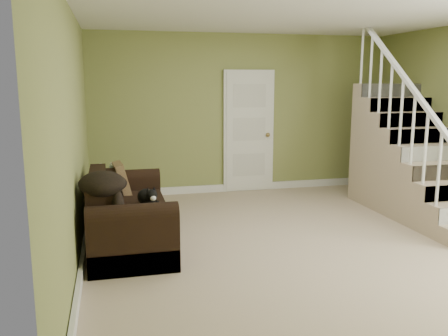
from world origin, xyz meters
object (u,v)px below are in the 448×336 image
side_table (108,200)px  banana (144,210)px  cat (147,198)px  sofa (126,217)px

side_table → banana: size_ratio=4.39×
side_table → banana: bearing=-72.8°
side_table → banana: 1.33m
cat → banana: (-0.06, -0.25, -0.07)m
sofa → cat: size_ratio=3.84×
cat → side_table: bearing=101.3°
banana → side_table: bearing=71.2°
sofa → cat: 0.34m
sofa → side_table: 0.98m
sofa → banana: 0.39m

